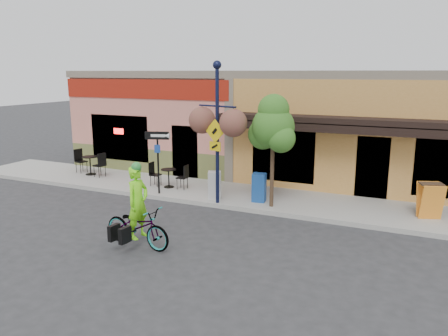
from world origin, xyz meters
The scene contains 14 objects.
ground centered at (0.00, 0.00, 0.00)m, with size 90.00×90.00×0.00m, color #2D2D30.
sidewalk centered at (0.00, 2.00, 0.07)m, with size 24.00×3.00×0.15m, color #9E9B93.
curb centered at (0.00, 0.55, 0.07)m, with size 24.00×0.12×0.15m, color #A8A59E.
building centered at (0.00, 7.50, 2.25)m, with size 18.20×8.20×4.50m, color #D27868, non-canonical shape.
bicycle centered at (-0.68, -3.27, 0.54)m, with size 0.71×2.04×1.07m, color #9B0E11.
cyclist_rider centered at (-0.63, -3.27, 0.94)m, with size 0.69×0.45×1.89m, color #80FF1A.
lamp_post centered at (-0.22, 0.65, 2.48)m, with size 1.49×0.60×4.67m, color #101533, non-canonical shape.
one_way_sign centered at (-2.63, 0.81, 1.28)m, with size 0.87×0.19×2.26m, color black, non-canonical shape.
cafe_set_left centered at (-6.91, 2.12, 0.67)m, with size 1.73×0.86×1.04m, color black, non-canonical shape.
cafe_set_right centered at (-2.75, 1.69, 0.61)m, with size 1.54×0.77×0.93m, color black, non-canonical shape.
newspaper_box_blue centered at (1.01, 1.35, 0.64)m, with size 0.44×0.39×0.97m, color #184692, non-canonical shape.
newspaper_box_grey centered at (-0.54, 1.09, 0.62)m, with size 0.44×0.40×0.94m, color #B5B5B5, non-canonical shape.
street_tree centered at (1.56, 1.00, 1.99)m, with size 1.44×1.44×3.69m, color #3D7A26, non-canonical shape.
sandwich_board centered at (6.32, 1.64, 0.69)m, with size 0.65×0.48×1.09m, color orange, non-canonical shape.
Camera 1 is at (5.78, -12.11, 4.46)m, focal length 35.00 mm.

